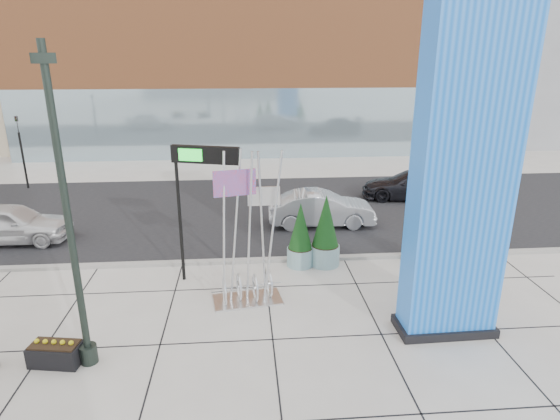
{
  "coord_description": "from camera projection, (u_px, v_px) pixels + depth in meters",
  "views": [
    {
      "loc": [
        0.33,
        -11.84,
        7.35
      ],
      "look_at": [
        1.44,
        2.0,
        2.68
      ],
      "focal_mm": 30.0,
      "sensor_mm": 36.0,
      "label": 1
    }
  ],
  "objects": [
    {
      "name": "ground",
      "position": [
        236.0,
        321.0,
        13.5
      ],
      "size": [
        160.0,
        160.0,
        0.0
      ],
      "primitive_type": "plane",
      "color": "#9E9991",
      "rests_on": "ground"
    },
    {
      "name": "street_asphalt",
      "position": [
        238.0,
        211.0,
        22.95
      ],
      "size": [
        80.0,
        12.0,
        0.02
      ],
      "primitive_type": "cube",
      "color": "black",
      "rests_on": "ground"
    },
    {
      "name": "curb_edge",
      "position": [
        237.0,
        261.0,
        17.26
      ],
      "size": [
        80.0,
        0.3,
        0.12
      ],
      "primitive_type": "cube",
      "color": "gray",
      "rests_on": "ground"
    },
    {
      "name": "tower_podium",
      "position": [
        250.0,
        77.0,
        37.33
      ],
      "size": [
        34.0,
        10.0,
        11.0
      ],
      "primitive_type": "cube",
      "color": "#AC5E31",
      "rests_on": "ground"
    },
    {
      "name": "tower_glass_front",
      "position": [
        252.0,
        124.0,
        33.75
      ],
      "size": [
        34.0,
        0.6,
        5.0
      ],
      "primitive_type": "cube",
      "color": "#8CA5B2",
      "rests_on": "ground"
    },
    {
      "name": "building_grey_parking",
      "position": [
        521.0,
        34.0,
        42.83
      ],
      "size": [
        20.0,
        18.0,
        18.0
      ],
      "primitive_type": "cube",
      "color": "slate",
      "rests_on": "ground"
    },
    {
      "name": "blue_pylon",
      "position": [
        462.0,
        183.0,
        11.72
      ],
      "size": [
        2.67,
        1.24,
        8.81
      ],
      "rotation": [
        0.0,
        0.0,
        0.03
      ],
      "color": "blue",
      "rests_on": "ground"
    },
    {
      "name": "lamp_post",
      "position": [
        72.0,
        247.0,
        10.72
      ],
      "size": [
        0.52,
        0.42,
        7.64
      ],
      "rotation": [
        0.0,
        0.0,
        0.33
      ],
      "color": "black",
      "rests_on": "ground"
    },
    {
      "name": "public_art_sculpture",
      "position": [
        247.0,
        264.0,
        14.23
      ],
      "size": [
        2.23,
        1.34,
        4.78
      ],
      "rotation": [
        0.0,
        0.0,
        0.14
      ],
      "color": "silver",
      "rests_on": "ground"
    },
    {
      "name": "overhead_street_sign",
      "position": [
        201.0,
        165.0,
        14.8
      ],
      "size": [
        2.15,
        0.79,
        4.64
      ],
      "rotation": [
        0.0,
        0.0,
        -0.28
      ],
      "color": "black",
      "rests_on": "ground"
    },
    {
      "name": "round_planter_east",
      "position": [
        422.0,
        231.0,
        17.02
      ],
      "size": [
        1.02,
        1.02,
        2.56
      ],
      "color": "#7BA1A6",
      "rests_on": "ground"
    },
    {
      "name": "round_planter_mid",
      "position": [
        325.0,
        232.0,
        16.74
      ],
      "size": [
        1.06,
        1.06,
        2.66
      ],
      "color": "#7BA1A6",
      "rests_on": "ground"
    },
    {
      "name": "round_planter_west",
      "position": [
        300.0,
        236.0,
        16.71
      ],
      "size": [
        0.95,
        0.95,
        2.39
      ],
      "color": "#7BA1A6",
      "rests_on": "ground"
    },
    {
      "name": "box_planter_south",
      "position": [
        56.0,
        353.0,
        11.57
      ],
      "size": [
        1.32,
        0.81,
        0.68
      ],
      "rotation": [
        0.0,
        0.0,
        -0.16
      ],
      "color": "black",
      "rests_on": "ground"
    },
    {
      "name": "car_white_west",
      "position": [
        10.0,
        224.0,
        18.91
      ],
      "size": [
        4.72,
        1.98,
        1.59
      ],
      "primitive_type": "imported",
      "rotation": [
        0.0,
        0.0,
        1.55
      ],
      "color": "silver",
      "rests_on": "ground"
    },
    {
      "name": "car_silver_mid",
      "position": [
        321.0,
        209.0,
        20.78
      ],
      "size": [
        4.73,
        1.79,
        1.54
      ],
      "primitive_type": "imported",
      "rotation": [
        0.0,
        0.0,
        1.54
      ],
      "color": "#9C9EA3",
      "rests_on": "ground"
    },
    {
      "name": "car_dark_east",
      "position": [
        412.0,
        185.0,
        24.62
      ],
      "size": [
        5.4,
        2.93,
        1.49
      ],
      "primitive_type": "imported",
      "rotation": [
        0.0,
        0.0,
        -1.74
      ],
      "color": "black",
      "rests_on": "ground"
    },
    {
      "name": "traffic_signal",
      "position": [
        21.0,
        149.0,
        26.04
      ],
      "size": [
        0.15,
        0.18,
        4.1
      ],
      "color": "black",
      "rests_on": "ground"
    }
  ]
}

